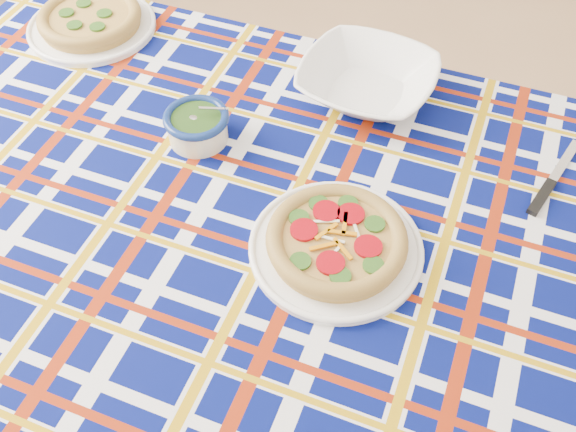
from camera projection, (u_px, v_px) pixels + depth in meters
The scene contains 8 objects.
floor at pixel (342, 344), 1.65m from camera, with size 4.00×4.00×0.00m, color #9F7752.
dining_table at pixel (250, 230), 1.10m from camera, with size 1.58×1.13×0.68m.
tablecloth at pixel (249, 222), 1.08m from camera, with size 1.49×0.94×0.10m, color #040C52, non-canonical shape.
main_focaccia_plate at pixel (337, 240), 0.96m from camera, with size 0.27×0.27×0.05m, color #AD833D, non-canonical shape.
pesto_bowl at pixel (197, 124), 1.12m from camera, with size 0.12×0.12×0.07m, color black, non-canonical shape.
serving_bowl at pixel (367, 81), 1.20m from camera, with size 0.25×0.25×0.06m, color white.
second_focaccia_plate at pixel (90, 19), 1.33m from camera, with size 0.27×0.27×0.05m, color #AD833D, non-canonical shape.
table_knife at pixel (563, 163), 1.10m from camera, with size 0.22×0.02×0.01m, color silver, non-canonical shape.
Camera 1 is at (0.28, -0.76, 1.48)m, focal length 40.00 mm.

